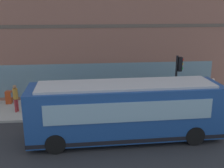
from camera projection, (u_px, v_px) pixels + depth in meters
ground at (112, 138)px, 15.01m from camera, size 120.00×120.00×0.00m
sidewalk_curb at (105, 107)px, 19.31m from camera, size 3.83×40.00×0.15m
building_corner at (100, 29)px, 23.41m from camera, size 7.60×23.92×9.96m
city_bus_nearside at (125, 111)px, 14.57m from camera, size 2.77×10.09×3.07m
traffic_light_near_corner at (178, 73)px, 17.58m from camera, size 0.32×0.49×3.75m
fire_hydrant at (117, 95)px, 20.59m from camera, size 0.35×0.35×0.74m
pedestrian_by_light_pole at (212, 88)px, 19.83m from camera, size 0.32×0.32×1.78m
pedestrian_near_building_entrance at (16, 96)px, 18.01m from camera, size 0.32×0.32×1.83m
pedestrian_walking_along_curb at (143, 92)px, 19.01m from camera, size 0.32×0.32×1.73m
pedestrian_near_hydrant at (76, 91)px, 19.27m from camera, size 0.32×0.32×1.74m
newspaper_vending_box at (9, 97)px, 19.74m from camera, size 0.44×0.42×0.90m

